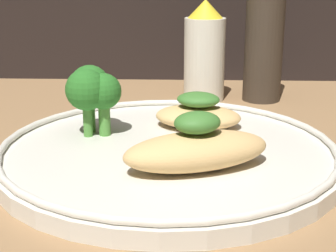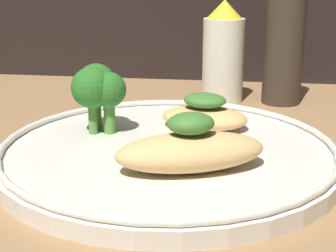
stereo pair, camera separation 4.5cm
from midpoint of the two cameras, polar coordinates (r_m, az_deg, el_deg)
ground_plane at (r=45.96cm, az=-2.79°, el=-4.69°), size 180.00×180.00×1.00cm
plate at (r=45.41cm, az=-2.82°, el=-2.94°), size 29.96×29.96×2.00cm
grilled_meat_front at (r=40.10cm, az=0.04°, el=-2.54°), size 12.91×8.86×4.65cm
grilled_meat_middle at (r=50.56cm, az=0.83°, el=1.32°), size 9.21×6.80×3.51cm
broccoli_bunch at (r=48.50cm, az=-11.04°, el=3.91°), size 5.12×5.17×6.48cm
sauce_bottle at (r=65.80cm, az=2.12°, el=8.10°), size 5.18×5.18×12.73cm
pepper_grinder at (r=65.92cm, az=8.71°, el=9.81°), size 4.82×4.82×18.11cm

